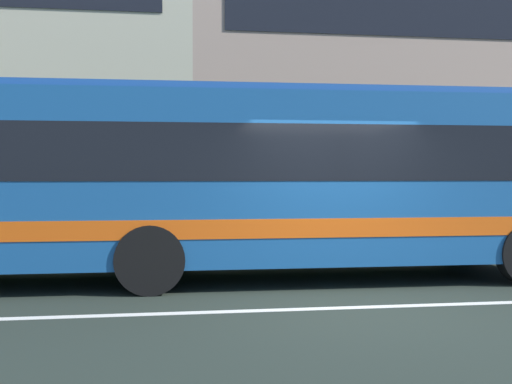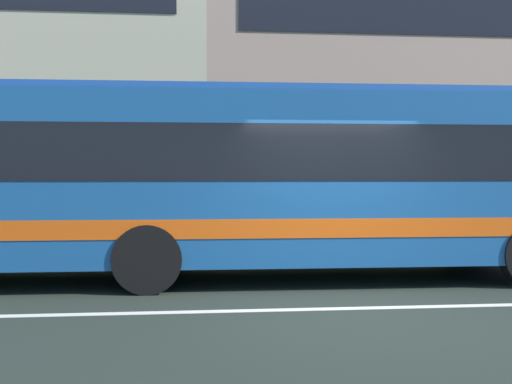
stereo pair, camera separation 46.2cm
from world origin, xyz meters
TOP-DOWN VIEW (x-y plane):
  - ground_plane at (0.00, 0.00)m, footprint 160.00×160.00m
  - lane_centre_line at (0.00, 0.00)m, footprint 60.00×0.16m
  - hedge_row_far at (-2.50, 6.21)m, footprint 13.20×1.10m
  - apartment_block_right at (10.41, 16.20)m, footprint 23.97×10.18m
  - transit_bus at (-1.91, 2.43)m, footprint 12.11×2.79m

SIDE VIEW (x-z plane):
  - ground_plane at x=0.00m, z-range 0.00..0.00m
  - lane_centre_line at x=0.00m, z-range 0.00..0.01m
  - hedge_row_far at x=-2.50m, z-range 0.00..1.08m
  - transit_bus at x=-1.91m, z-range 0.16..3.23m
  - apartment_block_right at x=10.41m, z-range 0.00..12.54m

